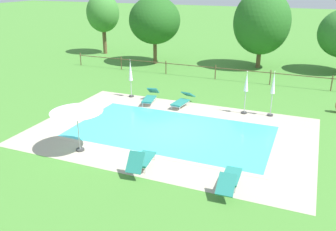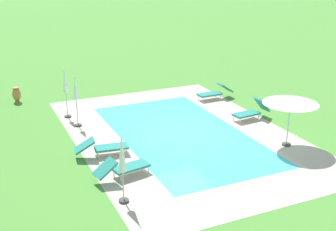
# 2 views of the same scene
# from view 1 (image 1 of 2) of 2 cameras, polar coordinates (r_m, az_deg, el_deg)

# --- Properties ---
(ground_plane) EXTENTS (160.00, 160.00, 0.00)m
(ground_plane) POSITION_cam_1_polar(r_m,az_deg,el_deg) (17.58, 0.53, -2.54)
(ground_plane) COLOR #478433
(pool_deck_paving) EXTENTS (13.39, 8.91, 0.01)m
(pool_deck_paving) POSITION_cam_1_polar(r_m,az_deg,el_deg) (17.58, 0.53, -2.53)
(pool_deck_paving) COLOR #B2A893
(pool_deck_paving) RESTS_ON ground
(swimming_pool_water) EXTENTS (9.59, 5.11, 0.01)m
(swimming_pool_water) POSITION_cam_1_polar(r_m,az_deg,el_deg) (17.58, 0.53, -2.52)
(swimming_pool_water) COLOR #42CCD6
(swimming_pool_water) RESTS_ON ground
(pool_coping_rim) EXTENTS (10.07, 5.59, 0.01)m
(pool_coping_rim) POSITION_cam_1_polar(r_m,az_deg,el_deg) (17.58, 0.53, -2.51)
(pool_coping_rim) COLOR #C0B59F
(pool_coping_rim) RESTS_ON ground
(sun_lounger_north_near_steps) EXTENTS (0.86, 2.11, 0.75)m
(sun_lounger_north_near_steps) POSITION_cam_1_polar(r_m,az_deg,el_deg) (20.92, 2.33, 2.43)
(sun_lounger_north_near_steps) COLOR #237A70
(sun_lounger_north_near_steps) RESTS_ON ground
(sun_lounger_north_mid) EXTENTS (0.78, 1.93, 0.97)m
(sun_lounger_north_mid) POSITION_cam_1_polar(r_m,az_deg,el_deg) (14.14, -4.19, -7.04)
(sun_lounger_north_mid) COLOR #237A70
(sun_lounger_north_mid) RESTS_ON ground
(sun_lounger_north_far) EXTENTS (0.95, 2.10, 0.80)m
(sun_lounger_north_far) POSITION_cam_1_polar(r_m,az_deg,el_deg) (21.53, -2.82, 2.99)
(sun_lounger_north_far) COLOR #237A70
(sun_lounger_north_far) RESTS_ON ground
(sun_lounger_north_end) EXTENTS (0.68, 2.04, 0.81)m
(sun_lounger_north_end) POSITION_cam_1_polar(r_m,az_deg,el_deg) (13.13, 9.76, -9.83)
(sun_lounger_north_end) COLOR #237A70
(sun_lounger_north_end) RESTS_ON ground
(patio_umbrella_open_foreground) EXTENTS (2.21, 2.21, 2.17)m
(patio_umbrella_open_foreground) POSITION_cam_1_polar(r_m,az_deg,el_deg) (15.42, -14.33, 1.12)
(patio_umbrella_open_foreground) COLOR #383838
(patio_umbrella_open_foreground) RESTS_ON ground
(patio_umbrella_closed_row_west) EXTENTS (0.32, 0.32, 2.50)m
(patio_umbrella_closed_row_west) POSITION_cam_1_polar(r_m,az_deg,el_deg) (19.82, 16.30, 4.33)
(patio_umbrella_closed_row_west) COLOR #383838
(patio_umbrella_closed_row_west) RESTS_ON ground
(patio_umbrella_closed_row_mid_west) EXTENTS (0.32, 0.32, 2.40)m
(patio_umbrella_closed_row_mid_west) POSITION_cam_1_polar(r_m,az_deg,el_deg) (19.84, 12.26, 4.59)
(patio_umbrella_closed_row_mid_west) COLOR #383838
(patio_umbrella_closed_row_mid_west) RESTS_ON ground
(patio_umbrella_closed_row_centre) EXTENTS (0.32, 0.32, 2.38)m
(patio_umbrella_closed_row_centre) POSITION_cam_1_polar(r_m,az_deg,el_deg) (22.36, -5.95, 6.68)
(patio_umbrella_closed_row_centre) COLOR #383838
(patio_umbrella_closed_row_centre) RESTS_ON ground
(perimeter_fence) EXTENTS (23.64, 0.08, 1.05)m
(perimeter_fence) POSITION_cam_1_polar(r_m,az_deg,el_deg) (26.73, 7.52, 7.19)
(perimeter_fence) COLOR brown
(perimeter_fence) RESTS_ON ground
(tree_far_west) EXTENTS (4.30, 4.30, 5.61)m
(tree_far_west) POSITION_cam_1_polar(r_m,az_deg,el_deg) (31.11, -2.12, 14.80)
(tree_far_west) COLOR brown
(tree_far_west) RESTS_ON ground
(tree_west_mid) EXTENTS (3.09, 3.09, 5.64)m
(tree_west_mid) POSITION_cam_1_polar(r_m,az_deg,el_deg) (35.95, -10.26, 15.65)
(tree_west_mid) COLOR brown
(tree_west_mid) RESTS_ON ground
(tree_centre) EXTENTS (4.51, 4.51, 6.23)m
(tree_centre) POSITION_cam_1_polar(r_m,az_deg,el_deg) (30.49, 14.62, 14.08)
(tree_centre) COLOR brown
(tree_centre) RESTS_ON ground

